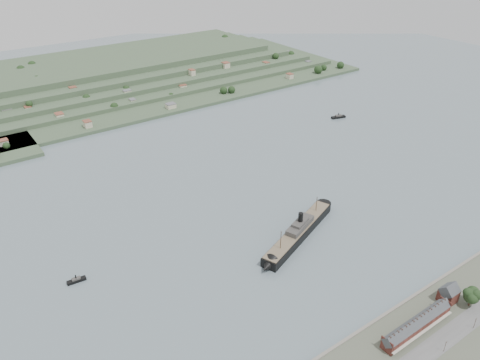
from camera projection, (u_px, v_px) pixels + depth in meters
ground at (259, 205)px, 405.22m from camera, size 1400.00×1400.00×0.00m
near_shore at (453, 344)px, 271.88m from camera, size 220.00×80.00×2.60m
terrace_row at (417, 325)px, 277.31m from camera, size 55.60×9.80×11.07m
gabled_building at (449, 293)px, 298.37m from camera, size 10.40×10.18×14.09m
far_peninsula at (114, 76)px, 693.03m from camera, size 760.00×309.00×30.00m
steamship at (297, 234)px, 360.53m from camera, size 100.98×48.26×25.36m
tugboat at (76, 280)px, 319.27m from camera, size 13.03×4.57×5.75m
ferry_east at (338, 117)px, 579.68m from camera, size 18.91×9.64×6.83m
fig_tree at (473, 295)px, 293.72m from camera, size 12.35×10.70×13.79m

